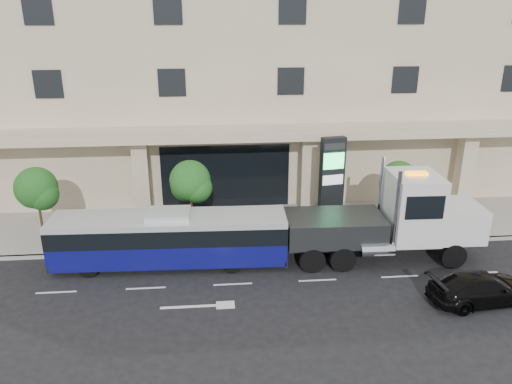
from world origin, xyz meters
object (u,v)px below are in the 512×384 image
at_px(city_bus, 170,238).
at_px(signage_pylon, 331,184).
at_px(tow_truck, 392,220).
at_px(black_sedan, 482,288).

height_order(city_bus, signage_pylon, signage_pylon).
xyz_separation_m(tow_truck, black_sedan, (2.61, -4.36, -1.39)).
distance_m(city_bus, signage_pylon, 9.45).
height_order(city_bus, black_sedan, city_bus).
height_order(tow_truck, black_sedan, tow_truck).
relative_size(black_sedan, signage_pylon, 0.88).
distance_m(tow_truck, black_sedan, 5.27).
distance_m(city_bus, black_sedan, 14.48).
bearing_deg(black_sedan, signage_pylon, 25.59).
height_order(tow_truck, signage_pylon, signage_pylon).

